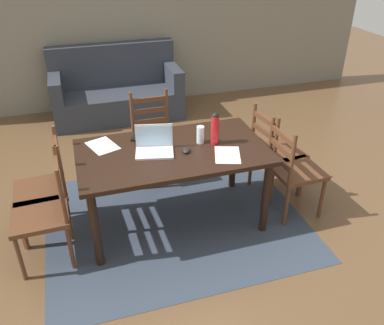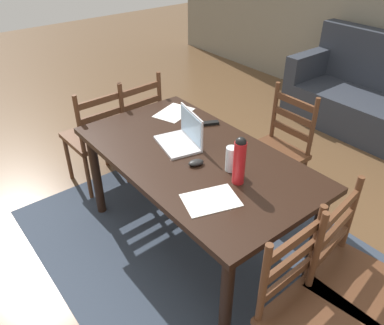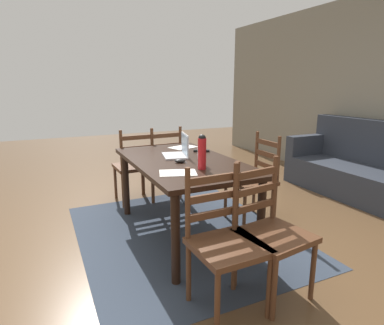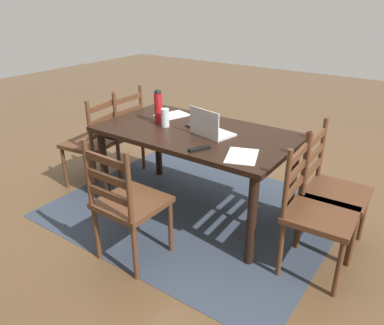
{
  "view_description": "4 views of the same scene",
  "coord_description": "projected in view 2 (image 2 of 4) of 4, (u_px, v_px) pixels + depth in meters",
  "views": [
    {
      "loc": [
        -0.74,
        -2.97,
        2.44
      ],
      "look_at": [
        0.13,
        -0.14,
        0.69
      ],
      "focal_mm": 37.63,
      "sensor_mm": 36.0,
      "label": 1
    },
    {
      "loc": [
        1.64,
        -1.32,
        2.08
      ],
      "look_at": [
        -0.09,
        0.05,
        0.63
      ],
      "focal_mm": 36.11,
      "sensor_mm": 36.0,
      "label": 2
    },
    {
      "loc": [
        2.77,
        -1.19,
        1.46
      ],
      "look_at": [
        -0.08,
        0.13,
        0.71
      ],
      "focal_mm": 30.46,
      "sensor_mm": 36.0,
      "label": 3
    },
    {
      "loc": [
        -1.67,
        2.42,
        1.8
      ],
      "look_at": [
        0.03,
        0.0,
        0.46
      ],
      "focal_mm": 34.97,
      "sensor_mm": 36.0,
      "label": 4
    }
  ],
  "objects": [
    {
      "name": "dining_table",
      "position": [
        194.0,
        166.0,
        2.53
      ],
      "size": [
        1.64,
        0.92,
        0.76
      ],
      "color": "black",
      "rests_on": "ground"
    },
    {
      "name": "computer_mouse",
      "position": [
        196.0,
        163.0,
        2.37
      ],
      "size": [
        0.08,
        0.11,
        0.03
      ],
      "primitive_type": "ellipsoid",
      "rotation": [
        0.0,
        0.0,
        -0.26
      ],
      "color": "black",
      "rests_on": "dining_table"
    },
    {
      "name": "drinking_glass",
      "position": [
        231.0,
        159.0,
        2.29
      ],
      "size": [
        0.07,
        0.07,
        0.16
      ],
      "primitive_type": "cylinder",
      "color": "silver",
      "rests_on": "dining_table"
    },
    {
      "name": "chair_left_far",
      "position": [
        133.0,
        124.0,
        3.47
      ],
      "size": [
        0.46,
        0.46,
        0.95
      ],
      "color": "#56331E",
      "rests_on": "ground"
    },
    {
      "name": "tv_remote",
      "position": [
        207.0,
        123.0,
        2.82
      ],
      "size": [
        0.11,
        0.17,
        0.02
      ],
      "primitive_type": "cube",
      "rotation": [
        0.0,
        0.0,
        2.68
      ],
      "color": "black",
      "rests_on": "dining_table"
    },
    {
      "name": "water_bottle",
      "position": [
        239.0,
        160.0,
        2.15
      ],
      "size": [
        0.07,
        0.07,
        0.3
      ],
      "color": "red",
      "rests_on": "dining_table"
    },
    {
      "name": "chair_right_near",
      "position": [
        310.0,
        319.0,
        1.83
      ],
      "size": [
        0.45,
        0.45,
        0.95
      ],
      "color": "#56331E",
      "rests_on": "ground"
    },
    {
      "name": "area_rug",
      "position": [
        194.0,
        240.0,
        2.9
      ],
      "size": [
        2.38,
        1.96,
        0.01
      ],
      "primitive_type": "cube",
      "color": "#333D4C",
      "rests_on": "ground"
    },
    {
      "name": "couch",
      "position": [
        375.0,
        100.0,
        4.18
      ],
      "size": [
        1.8,
        0.8,
        1.0
      ],
      "color": "#2D333D",
      "rests_on": "ground"
    },
    {
      "name": "chair_left_near",
      "position": [
        96.0,
        137.0,
        3.28
      ],
      "size": [
        0.45,
        0.45,
        0.95
      ],
      "color": "#56331E",
      "rests_on": "ground"
    },
    {
      "name": "laptop",
      "position": [
        183.0,
        136.0,
        2.57
      ],
      "size": [
        0.36,
        0.29,
        0.23
      ],
      "color": "silver",
      "rests_on": "dining_table"
    },
    {
      "name": "chair_right_far",
      "position": [
        354.0,
        280.0,
        2.01
      ],
      "size": [
        0.5,
        0.5,
        0.95
      ],
      "color": "#56331E",
      "rests_on": "ground"
    },
    {
      "name": "paper_stack_left",
      "position": [
        211.0,
        200.0,
        2.09
      ],
      "size": [
        0.29,
        0.35,
        0.0
      ],
      "primitive_type": "cube",
      "rotation": [
        0.0,
        0.0,
        -0.32
      ],
      "color": "white",
      "rests_on": "dining_table"
    },
    {
      "name": "ground_plane",
      "position": [
        194.0,
        240.0,
        2.9
      ],
      "size": [
        14.0,
        14.0,
        0.0
      ],
      "primitive_type": "plane",
      "color": "brown"
    },
    {
      "name": "chair_far_head",
      "position": [
        275.0,
        152.0,
        3.08
      ],
      "size": [
        0.44,
        0.44,
        0.95
      ],
      "color": "#56331E",
      "rests_on": "ground"
    },
    {
      "name": "paper_stack_right",
      "position": [
        174.0,
        113.0,
        2.99
      ],
      "size": [
        0.3,
        0.35,
        0.0
      ],
      "primitive_type": "cube",
      "rotation": [
        0.0,
        0.0,
        0.35
      ],
      "color": "white",
      "rests_on": "dining_table"
    }
  ]
}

